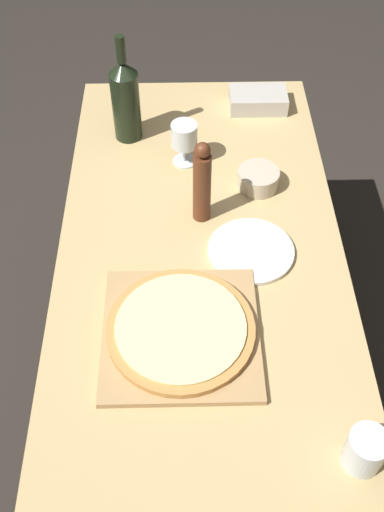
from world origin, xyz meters
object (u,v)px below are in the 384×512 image
Objects in this scene: pizza at (181,328)px; small_bowl at (258,179)px; pepper_mill at (202,184)px; wine_bottle at (126,99)px; wine_glass at (184,137)px.

small_bowl reaches higher than pizza.
pepper_mill is 0.23m from small_bowl.
pepper_mill is (0.22, -0.37, -0.01)m from wine_bottle.
wine_bottle is 0.23m from wine_glass.
wine_glass is 0.26m from small_bowl.
wine_glass is (0.02, 0.64, 0.07)m from pizza.
wine_bottle is 0.48m from small_bowl.
wine_bottle is at bearing 101.83° from pizza.
wine_glass reaches higher than small_bowl.
wine_bottle is at bearing 143.26° from wine_glass.
wine_bottle is 1.33× the size of pepper_mill.
pizza is 0.42m from pepper_mill.
pepper_mill is 2.13× the size of small_bowl.
wine_bottle reaches higher than pizza.
pizza is at bearing -114.05° from small_bowl.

